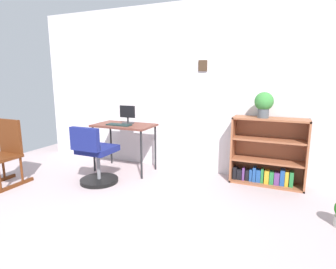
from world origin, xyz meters
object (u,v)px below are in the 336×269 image
(bookshelf_low, at_px, (268,156))
(desk, at_px, (124,129))
(monitor, at_px, (128,115))
(potted_plant_on_shelf, at_px, (264,103))
(office_chair, at_px, (95,159))
(rocking_chair, at_px, (5,153))
(keyboard, at_px, (119,125))

(bookshelf_low, bearing_deg, desk, -171.55)
(monitor, height_order, potted_plant_on_shelf, potted_plant_on_shelf)
(office_chair, relative_size, rocking_chair, 0.92)
(desk, distance_m, office_chair, 0.71)
(rocking_chair, bearing_deg, bookshelf_low, 24.17)
(rocking_chair, bearing_deg, desk, 44.55)
(office_chair, xyz_separation_m, rocking_chair, (-1.10, -0.50, 0.09))
(keyboard, xyz_separation_m, rocking_chair, (-1.14, -1.03, -0.29))
(desk, xyz_separation_m, rocking_chair, (-1.16, -1.14, -0.22))
(keyboard, bearing_deg, potted_plant_on_shelf, 10.13)
(potted_plant_on_shelf, bearing_deg, bookshelf_low, 32.37)
(keyboard, xyz_separation_m, office_chair, (-0.04, -0.53, -0.39))
(monitor, distance_m, keyboard, 0.24)
(desk, height_order, office_chair, office_chair)
(potted_plant_on_shelf, bearing_deg, keyboard, -169.87)
(desk, xyz_separation_m, potted_plant_on_shelf, (1.98, 0.25, 0.44))
(keyboard, bearing_deg, rocking_chair, -137.75)
(desk, distance_m, bookshelf_low, 2.11)
(rocking_chair, relative_size, potted_plant_on_shelf, 2.63)
(office_chair, relative_size, bookshelf_low, 0.85)
(office_chair, height_order, rocking_chair, rocking_chair)
(monitor, distance_m, bookshelf_low, 2.12)
(desk, bearing_deg, bookshelf_low, 8.45)
(bookshelf_low, bearing_deg, keyboard, -168.78)
(monitor, height_order, bookshelf_low, monitor)
(potted_plant_on_shelf, bearing_deg, rocking_chair, -156.09)
(desk, height_order, rocking_chair, rocking_chair)
(keyboard, xyz_separation_m, potted_plant_on_shelf, (2.00, 0.36, 0.36))
(desk, bearing_deg, office_chair, -95.50)
(bookshelf_low, bearing_deg, potted_plant_on_shelf, -147.63)
(desk, relative_size, office_chair, 1.12)
(bookshelf_low, distance_m, potted_plant_on_shelf, 0.72)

